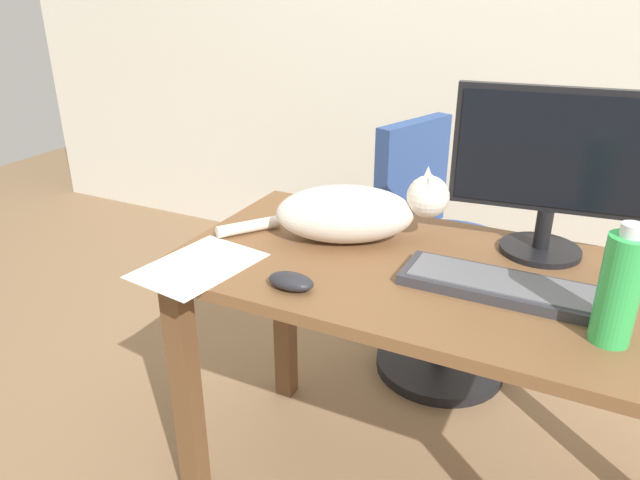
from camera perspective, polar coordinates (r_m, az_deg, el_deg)
desk at (r=1.52m, az=11.13°, el=-7.07°), size 1.30×0.65×0.75m
office_chair at (r=2.23m, az=11.01°, el=-2.83°), size 0.50×0.48×0.93m
monitor at (r=1.55m, az=21.33°, el=6.51°), size 0.48×0.20×0.41m
keyboard at (r=1.40m, az=16.82°, el=-4.19°), size 0.44×0.15×0.03m
cat at (r=1.56m, az=3.22°, el=2.69°), size 0.57×0.32×0.20m
computer_mouse at (r=1.35m, az=-2.77°, el=-3.95°), size 0.11×0.06×0.04m
paper_sheet at (r=1.48m, az=-11.50°, el=-2.40°), size 0.25×0.32×0.00m
water_bottle at (r=1.25m, az=26.59°, el=-4.15°), size 0.08×0.08×0.24m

